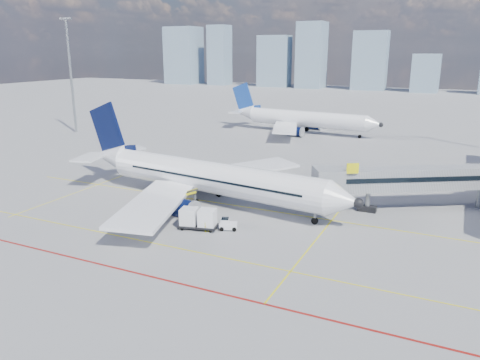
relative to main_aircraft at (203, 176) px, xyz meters
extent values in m
plane|color=#949497|center=(2.73, -7.99, -3.22)|extent=(420.00, 420.00, 0.00)
cube|color=yellow|center=(2.73, 0.01, -3.21)|extent=(60.00, 0.18, 0.01)
cube|color=yellow|center=(2.73, -13.99, -3.21)|extent=(80.00, 0.15, 0.01)
cube|color=yellow|center=(16.73, -5.99, -3.21)|extent=(0.15, 28.00, 0.01)
cube|color=yellow|center=(-17.27, 0.01, -3.21)|extent=(0.15, 30.00, 0.01)
cube|color=maroon|center=(2.73, -19.99, -3.21)|extent=(90.00, 0.25, 0.01)
cube|color=#919399|center=(24.98, 8.16, 0.68)|extent=(20.84, 13.93, 2.60)
cube|color=black|center=(24.98, 8.16, 0.88)|extent=(20.52, 13.82, 0.55)
cube|color=#919399|center=(15.43, 2.51, 0.68)|extent=(4.49, 4.56, 3.00)
cube|color=black|center=(19.73, 4.81, -2.87)|extent=(2.20, 1.00, 0.70)
cylinder|color=gray|center=(19.73, 4.81, -1.52)|extent=(0.56, 0.56, 2.70)
cylinder|color=gray|center=(31.73, 12.01, -1.27)|extent=(0.60, 0.60, 3.90)
cube|color=yellow|center=(18.23, 2.31, 2.48)|extent=(1.26, 0.82, 1.20)
cylinder|color=gray|center=(-52.27, 32.01, 9.28)|extent=(0.56, 0.56, 25.00)
cube|color=gray|center=(-52.27, 32.01, 21.98)|extent=(3.20, 0.40, 0.50)
cube|color=#B7BABF|center=(-53.47, 31.76, 21.98)|extent=(0.60, 0.15, 0.35)
cube|color=#B7BABF|center=(-52.27, 31.76, 21.98)|extent=(0.60, 0.15, 0.35)
cube|color=#B7BABF|center=(-51.07, 31.76, 21.98)|extent=(0.60, 0.15, 0.35)
cube|color=#738C9F|center=(-115.81, 182.01, 12.15)|extent=(17.51, 15.02, 30.74)
cube|color=#738C9F|center=(-93.17, 182.01, 12.39)|extent=(10.49, 9.92, 31.22)
cube|color=#738C9F|center=(-61.51, 182.01, 9.59)|extent=(16.40, 8.09, 25.63)
cube|color=#738C9F|center=(-41.76, 182.01, 12.65)|extent=(12.73, 13.12, 31.74)
cube|color=#738C9F|center=(-13.18, 182.01, 10.34)|extent=(15.55, 8.54, 27.13)
cube|color=#738C9F|center=(12.04, 182.01, 5.18)|extent=(11.52, 14.57, 16.81)
cylinder|color=white|center=(1.75, -0.23, 0.08)|extent=(30.65, 7.83, 3.95)
cone|color=white|center=(18.63, -2.41, 0.08)|extent=(4.12, 4.39, 3.95)
sphere|color=black|center=(20.04, -2.60, 0.08)|extent=(1.25, 1.25, 1.11)
cone|color=white|center=(-16.53, 2.14, 0.64)|extent=(6.94, 4.75, 3.95)
cube|color=black|center=(17.33, -2.25, 0.64)|extent=(1.70, 1.70, 0.46)
cube|color=white|center=(1.42, 9.01, -1.01)|extent=(13.21, 17.02, 0.58)
cube|color=white|center=(-0.93, -9.07, -1.01)|extent=(9.84, 17.53, 0.58)
cylinder|color=#060E32|center=(2.01, 5.67, -2.27)|extent=(3.92, 2.78, 2.33)
cylinder|color=#060E32|center=(0.50, -5.99, -2.27)|extent=(3.92, 2.78, 2.33)
cylinder|color=#B7BABF|center=(3.91, 5.42, -2.27)|extent=(0.66, 2.42, 2.39)
cylinder|color=#B7BABF|center=(2.40, -6.24, -2.27)|extent=(0.66, 2.42, 2.39)
cube|color=#060E32|center=(-16.53, 2.14, 4.13)|extent=(6.93, 1.21, 8.64)
cube|color=#060E32|center=(-14.12, 1.83, 1.70)|extent=(5.71, 1.04, 2.18)
cube|color=white|center=(-16.52, 5.41, 0.99)|extent=(5.43, 6.44, 0.22)
cube|color=white|center=(-17.35, -1.02, 0.99)|extent=(4.37, 6.26, 0.22)
cylinder|color=gray|center=(15.32, -1.99, -2.32)|extent=(0.31, 0.31, 1.80)
cylinder|color=black|center=(15.32, -1.99, -2.84)|extent=(0.79, 0.38, 0.76)
cylinder|color=gray|center=(1.09, 2.52, -2.42)|extent=(0.36, 0.36, 1.60)
cylinder|color=black|center=(1.09, 2.52, -2.72)|extent=(1.08, 0.77, 1.00)
cylinder|color=gray|center=(0.41, -2.71, -2.42)|extent=(0.36, 0.36, 1.60)
cylinder|color=black|center=(0.41, -2.71, -2.72)|extent=(1.08, 0.77, 1.00)
cube|color=black|center=(2.51, 1.65, 0.38)|extent=(24.73, 3.30, 0.26)
cube|color=black|center=(2.00, -2.23, 0.38)|extent=(24.73, 3.30, 0.26)
cylinder|color=white|center=(-3.28, 53.83, 0.08)|extent=(28.08, 6.49, 3.62)
cone|color=white|center=(12.24, 52.21, 0.08)|extent=(3.70, 3.95, 3.62)
sphere|color=black|center=(13.53, 52.08, 0.08)|extent=(1.12, 1.12, 1.02)
cone|color=white|center=(-20.08, 55.58, 0.59)|extent=(6.29, 4.22, 3.62)
cube|color=black|center=(11.04, 52.34, 0.59)|extent=(1.53, 1.53, 0.42)
cube|color=white|center=(-3.80, 62.29, -0.92)|extent=(11.84, 15.69, 0.54)
cube|color=white|center=(-5.53, 45.66, -0.92)|extent=(9.35, 16.06, 0.54)
cylinder|color=#060E32|center=(-3.18, 59.23, -2.08)|extent=(3.55, 2.47, 2.14)
cylinder|color=#060E32|center=(-4.30, 48.52, -2.08)|extent=(3.55, 2.47, 2.14)
cylinder|color=#B7BABF|center=(-1.43, 59.05, -2.08)|extent=(0.55, 2.21, 2.19)
cylinder|color=#B7BABF|center=(-2.54, 48.34, -2.08)|extent=(0.55, 2.21, 2.19)
cube|color=navy|center=(-20.08, 55.58, 3.79)|extent=(6.36, 0.95, 7.92)
cube|color=navy|center=(-17.87, 55.35, 1.57)|extent=(5.24, 0.82, 2.00)
cube|color=white|center=(-20.15, 58.57, 0.92)|extent=(4.90, 5.90, 0.20)
cube|color=white|center=(-20.76, 52.66, 0.92)|extent=(4.11, 5.77, 0.20)
cylinder|color=black|center=(-3.95, 56.33, -2.72)|extent=(1.06, 0.75, 1.00)
cylinder|color=black|center=(-4.45, 51.53, -2.72)|extent=(1.06, 0.75, 1.00)
cylinder|color=black|center=(9.19, 52.53, -2.84)|extent=(0.78, 0.36, 0.76)
cube|color=white|center=(7.43, -7.55, -2.75)|extent=(2.12, 1.62, 0.68)
cube|color=white|center=(7.12, -7.67, -2.24)|extent=(1.14, 1.22, 0.51)
cube|color=black|center=(7.12, -7.67, -2.07)|extent=(1.05, 1.15, 0.30)
cylinder|color=black|center=(6.96, -8.23, -2.98)|extent=(0.51, 0.34, 0.48)
cylinder|color=black|center=(6.63, -7.35, -2.98)|extent=(0.51, 0.34, 0.48)
cylinder|color=black|center=(8.24, -7.75, -2.98)|extent=(0.51, 0.34, 0.48)
cylinder|color=black|center=(7.91, -6.87, -2.98)|extent=(0.51, 0.34, 0.48)
cube|color=black|center=(4.39, -8.69, -2.86)|extent=(4.38, 2.71, 0.20)
cube|color=white|center=(3.40, -8.93, -1.86)|extent=(2.10, 2.06, 1.75)
cube|color=white|center=(5.38, -8.45, -1.86)|extent=(2.10, 2.06, 1.75)
cylinder|color=black|center=(3.04, -9.83, -3.04)|extent=(0.39, 0.24, 0.36)
cylinder|color=black|center=(2.67, -8.30, -3.04)|extent=(0.39, 0.24, 0.36)
cylinder|color=black|center=(6.11, -9.09, -3.04)|extent=(0.39, 0.24, 0.36)
cylinder|color=black|center=(5.74, -7.55, -3.04)|extent=(0.39, 0.24, 0.36)
cube|color=black|center=(-2.46, -5.27, -2.73)|extent=(4.85, 3.18, 0.76)
cube|color=black|center=(-1.65, -4.96, -1.59)|extent=(6.48, 3.38, 2.01)
cube|color=yellow|center=(-1.86, -4.40, -1.59)|extent=(6.14, 2.45, 2.09)
cube|color=yellow|center=(-1.43, -5.52, -1.59)|extent=(6.14, 2.45, 2.09)
cylinder|color=black|center=(-3.80, -6.61, -2.89)|extent=(0.70, 0.48, 0.65)
cylinder|color=black|center=(-4.36, -5.19, -2.89)|extent=(0.70, 0.48, 0.65)
cylinder|color=black|center=(-0.56, -5.35, -2.89)|extent=(0.70, 0.48, 0.65)
cylinder|color=black|center=(-1.11, -3.93, -2.89)|extent=(0.70, 0.48, 0.65)
imported|color=yellow|center=(5.68, -9.05, -2.31)|extent=(0.73, 0.79, 1.81)
camera|label=1|loc=(28.59, -49.35, 15.41)|focal=35.00mm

